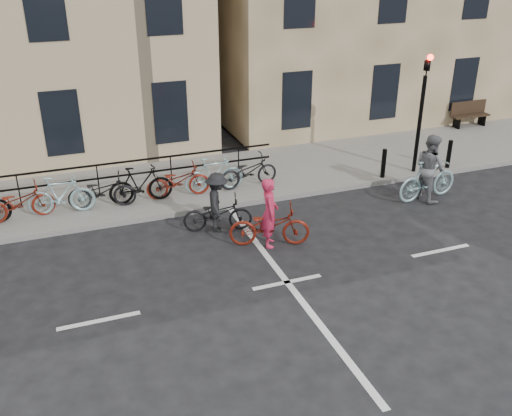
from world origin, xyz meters
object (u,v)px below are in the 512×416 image
object	(u,v)px
traffic_light	(423,99)
bench	(469,113)
cyclist_dark	(217,208)
cyclist_grey	(429,174)
cyclist_pink	(269,222)

from	to	relation	value
traffic_light	bench	size ratio (longest dim) A/B	2.44
cyclist_dark	bench	bearing A→B (deg)	-53.88
bench	cyclist_grey	size ratio (longest dim) A/B	0.79
bench	cyclist_pink	distance (m)	12.30
cyclist_grey	cyclist_dark	bearing A→B (deg)	82.29
cyclist_pink	cyclist_grey	distance (m)	5.32
traffic_light	bench	world-z (taller)	traffic_light
cyclist_pink	cyclist_grey	size ratio (longest dim) A/B	1.02
bench	traffic_light	bearing A→B (deg)	-144.75
traffic_light	cyclist_dark	world-z (taller)	traffic_light
cyclist_grey	cyclist_dark	size ratio (longest dim) A/B	1.10
traffic_light	cyclist_grey	distance (m)	2.45
bench	cyclist_pink	size ratio (longest dim) A/B	0.77
traffic_light	cyclist_pink	xyz separation A→B (m)	(-5.94, -2.61, -1.85)
bench	cyclist_dark	xyz separation A→B (m)	(-11.69, -4.83, -0.06)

